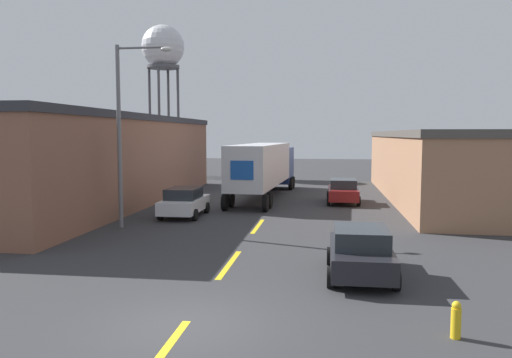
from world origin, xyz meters
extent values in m
plane|color=#333335|center=(0.00, 0.00, 0.00)|extent=(160.00, 160.00, 0.00)
cube|color=yellow|center=(0.00, -1.58, 0.00)|extent=(0.20, 3.78, 0.01)
cube|color=yellow|center=(0.00, 5.64, 0.00)|extent=(0.20, 3.78, 0.01)
cube|color=yellow|center=(0.00, 12.86, 0.00)|extent=(0.20, 3.78, 0.01)
cube|color=brown|center=(-12.22, 19.57, 2.65)|extent=(9.44, 27.12, 5.31)
cube|color=#333338|center=(-12.22, 19.57, 5.51)|extent=(9.64, 27.32, 0.40)
cube|color=#9E7051|center=(11.52, 24.57, 2.15)|extent=(8.04, 24.89, 4.30)
cube|color=#4C4742|center=(11.52, 24.57, 4.50)|extent=(8.24, 25.09, 0.40)
cube|color=navy|center=(-0.69, 29.82, 1.94)|extent=(2.46, 3.28, 2.88)
cube|color=silver|center=(-1.11, 22.30, 2.45)|extent=(3.04, 11.43, 2.72)
cube|color=#194CA3|center=(-1.43, 16.64, 2.45)|extent=(1.33, 0.10, 1.09)
cylinder|color=black|center=(0.53, 30.15, 0.50)|extent=(0.33, 1.01, 0.99)
cylinder|color=black|center=(-1.88, 30.28, 0.50)|extent=(0.33, 1.01, 0.99)
cylinder|color=black|center=(0.46, 28.89, 0.50)|extent=(0.33, 1.01, 0.99)
cylinder|color=black|center=(-1.95, 29.02, 0.50)|extent=(0.33, 1.01, 0.99)
cylinder|color=black|center=(-0.10, 18.79, 0.50)|extent=(0.33, 1.01, 0.99)
cylinder|color=black|center=(-2.51, 18.92, 0.50)|extent=(0.33, 1.01, 0.99)
cylinder|color=black|center=(-0.18, 17.39, 0.50)|extent=(0.33, 1.01, 0.99)
cylinder|color=black|center=(-2.59, 17.52, 0.50)|extent=(0.33, 1.01, 0.99)
cube|color=silver|center=(-4.37, 15.20, 0.65)|extent=(1.86, 4.18, 0.69)
cube|color=#23282D|center=(-4.37, 15.07, 1.29)|extent=(1.64, 2.18, 0.58)
cylinder|color=black|center=(-3.44, 16.49, 0.31)|extent=(0.22, 0.62, 0.62)
cylinder|color=black|center=(-5.30, 16.49, 0.31)|extent=(0.22, 0.62, 0.62)
cylinder|color=black|center=(-3.44, 13.90, 0.31)|extent=(0.22, 0.62, 0.62)
cylinder|color=black|center=(-5.30, 13.90, 0.31)|extent=(0.22, 0.62, 0.62)
cube|color=black|center=(4.37, 4.76, 0.65)|extent=(1.86, 4.18, 0.69)
cube|color=#23282D|center=(4.37, 4.63, 1.29)|extent=(1.64, 2.18, 0.58)
cylinder|color=black|center=(5.30, 6.06, 0.31)|extent=(0.22, 0.62, 0.62)
cylinder|color=black|center=(3.44, 6.06, 0.31)|extent=(0.22, 0.62, 0.62)
cylinder|color=black|center=(5.30, 3.46, 0.31)|extent=(0.22, 0.62, 0.62)
cylinder|color=black|center=(3.44, 3.46, 0.31)|extent=(0.22, 0.62, 0.62)
cube|color=maroon|center=(4.37, 21.74, 0.65)|extent=(1.86, 4.18, 0.69)
cube|color=#23282D|center=(4.37, 21.62, 1.29)|extent=(1.64, 2.18, 0.58)
cylinder|color=black|center=(5.30, 23.04, 0.31)|extent=(0.22, 0.62, 0.62)
cylinder|color=black|center=(3.44, 23.04, 0.31)|extent=(0.22, 0.62, 0.62)
cylinder|color=black|center=(5.30, 20.45, 0.31)|extent=(0.22, 0.62, 0.62)
cylinder|color=black|center=(3.44, 20.45, 0.31)|extent=(0.22, 0.62, 0.62)
cylinder|color=#47474C|center=(-12.45, 40.94, 5.90)|extent=(0.28, 0.28, 11.79)
cylinder|color=#47474C|center=(-14.03, 42.51, 5.90)|extent=(0.28, 0.28, 11.79)
cylinder|color=#47474C|center=(-15.61, 40.94, 5.90)|extent=(0.28, 0.28, 11.79)
cylinder|color=#47474C|center=(-14.03, 39.36, 5.90)|extent=(0.28, 0.28, 11.79)
cylinder|color=#4C4C51|center=(-14.03, 40.94, 11.59)|extent=(3.43, 3.43, 0.30)
sphere|color=silver|center=(-14.03, 40.94, 13.71)|extent=(4.50, 4.50, 4.50)
cylinder|color=slate|center=(-6.45, 11.56, 4.31)|extent=(0.20, 0.20, 8.62)
cylinder|color=slate|center=(-5.26, 11.56, 8.47)|extent=(2.37, 0.11, 0.11)
ellipsoid|color=silver|center=(-4.08, 11.56, 8.37)|extent=(0.56, 0.32, 0.22)
cylinder|color=gold|center=(6.14, 0.17, 0.34)|extent=(0.22, 0.22, 0.68)
sphere|color=gold|center=(6.14, 0.17, 0.74)|extent=(0.20, 0.20, 0.20)
camera|label=1|loc=(3.27, -10.96, 4.48)|focal=35.00mm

